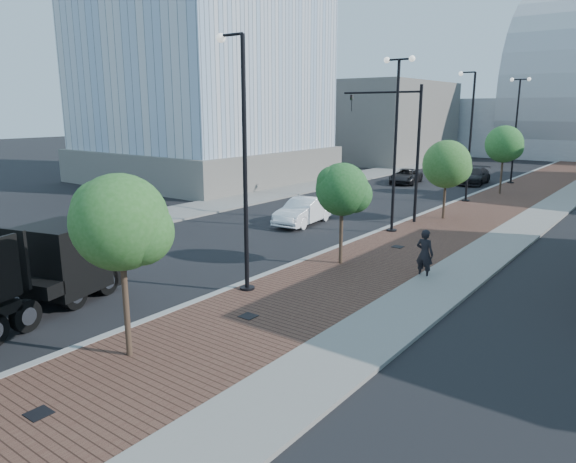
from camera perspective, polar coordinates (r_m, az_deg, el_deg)
The scene contains 23 objects.
sidewalk at distance 45.53m, azimuth 24.48°, elevation 3.60°, with size 7.00×140.00×0.12m, color #4C2D23.
concrete_strip at distance 45.04m, azimuth 27.82°, elevation 3.17°, with size 2.40×140.00×0.13m, color slate.
curb at distance 46.39m, azimuth 20.28°, elevation 4.13°, with size 0.30×140.00×0.14m, color gray.
west_sidewalk at distance 51.58m, azimuth 6.32°, elevation 5.69°, with size 4.00×140.00×0.12m, color slate.
white_sedan at distance 31.15m, azimuth 1.67°, elevation 2.20°, with size 1.63×4.69×1.54m, color white.
dark_car_mid at distance 49.49m, azimuth 12.59°, elevation 5.84°, with size 2.18×4.74×1.32m, color black.
dark_car_far at distance 50.75m, azimuth 19.44°, elevation 5.68°, with size 2.08×5.12×1.49m, color black.
pedestrian at distance 21.84m, azimuth 14.52°, elevation -2.35°, with size 0.73×0.48×2.01m, color black.
streetlight_1 at distance 18.97m, azimuth -4.90°, elevation 6.01°, with size 1.44×0.56×9.21m.
streetlight_2 at distance 28.90m, azimuth 11.51°, elevation 9.19°, with size 1.72×0.56×9.28m.
streetlight_3 at distance 40.11m, azimuth 18.88°, elevation 9.11°, with size 1.44×0.56×9.21m.
streetlight_4 at distance 51.58m, azimuth 23.34°, elevation 10.02°, with size 1.72×0.56×9.28m.
traffic_mast at distance 31.99m, azimuth 12.42°, elevation 9.80°, with size 5.09×0.20×8.00m.
tree_0 at distance 14.25m, azimuth -17.48°, elevation 0.90°, with size 2.55×2.53×5.09m.
tree_1 at distance 22.45m, azimuth 5.99°, elevation 4.50°, with size 2.31×2.25×4.47m.
tree_2 at distance 33.23m, azimuth 16.83°, elevation 6.95°, with size 2.87×2.87×4.86m.
tree_3 at distance 44.61m, azimuth 22.34°, elevation 8.70°, with size 2.85×2.85×5.42m.
tower_podium at distance 51.93m, azimuth -8.88°, elevation 7.26°, with size 19.00×19.00×3.00m, color slate.
convention_center at distance 90.28m, azimuth 27.94°, elevation 11.22°, with size 50.00×30.00×50.00m.
commercial_block_nw at distance 72.07m, azimuth 9.85°, elevation 11.62°, with size 14.00×20.00×10.00m, color #68635D.
utility_cover_0 at distance 13.47m, azimuth -25.29°, elevation -17.32°, with size 0.50×0.50×0.02m, color black.
utility_cover_1 at distance 17.34m, azimuth -4.31°, elevation -9.09°, with size 0.50×0.50×0.02m, color black.
utility_cover_2 at distance 26.20m, azimuth 11.74°, elevation -1.62°, with size 0.50×0.50×0.02m, color black.
Camera 1 is at (13.05, -4.02, 6.68)m, focal length 32.97 mm.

